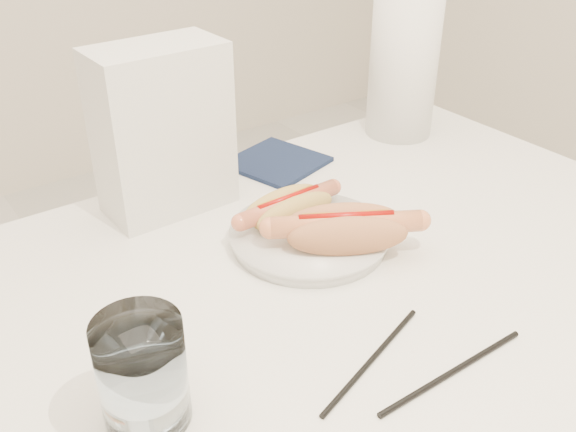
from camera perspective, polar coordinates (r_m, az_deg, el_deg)
table at (r=0.82m, az=2.31°, el=-10.60°), size 1.20×0.80×0.75m
plate at (r=0.88m, az=1.89°, el=-1.94°), size 0.26×0.26×0.02m
hotdog_left at (r=0.89m, az=0.06°, el=0.69°), size 0.16×0.07×0.04m
hotdog_right at (r=0.83m, az=5.14°, el=-1.22°), size 0.18×0.14×0.05m
water_glass at (r=0.62m, az=-12.82°, el=-13.45°), size 0.08×0.08×0.11m
chopstick_near at (r=0.70m, az=7.49°, el=-12.53°), size 0.19×0.07×0.01m
chopstick_far at (r=0.70m, az=14.46°, el=-13.26°), size 0.21×0.01×0.01m
napkin_box at (r=0.93m, az=-11.09°, el=7.49°), size 0.19×0.11×0.24m
navy_napkin at (r=1.10m, az=-1.02°, el=4.83°), size 0.17×0.17×0.01m
paper_towel_roll at (r=1.19m, az=10.28°, el=13.42°), size 0.14×0.14×0.27m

